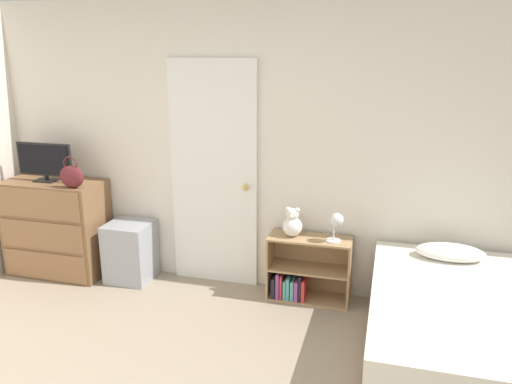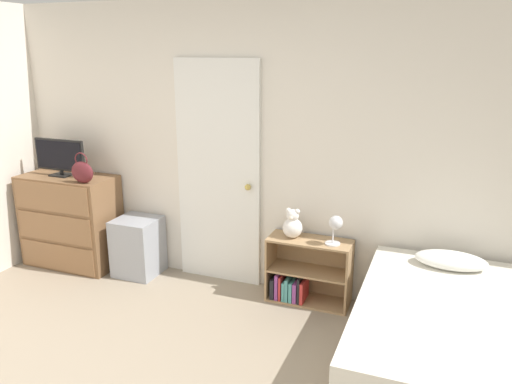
% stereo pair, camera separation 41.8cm
% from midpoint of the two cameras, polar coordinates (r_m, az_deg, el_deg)
% --- Properties ---
extents(wall_back, '(10.00, 0.06, 2.55)m').
position_cam_midpoint_polar(wall_back, '(4.46, -5.30, 4.96)').
color(wall_back, silver).
rests_on(wall_back, ground_plane).
extents(door_closed, '(0.81, 0.09, 2.06)m').
position_cam_midpoint_polar(door_closed, '(4.53, -7.48, 1.85)').
color(door_closed, white).
rests_on(door_closed, ground_plane).
extents(dresser, '(0.95, 0.48, 0.93)m').
position_cam_midpoint_polar(dresser, '(5.28, -23.93, -3.76)').
color(dresser, brown).
rests_on(dresser, ground_plane).
extents(tv, '(0.57, 0.16, 0.36)m').
position_cam_midpoint_polar(tv, '(5.15, -25.21, 3.18)').
color(tv, black).
rests_on(tv, dresser).
extents(handbag, '(0.24, 0.09, 0.29)m').
position_cam_midpoint_polar(handbag, '(4.81, -22.71, 1.64)').
color(handbag, '#591E23').
rests_on(handbag, dresser).
extents(storage_bin, '(0.40, 0.39, 0.56)m').
position_cam_midpoint_polar(storage_bin, '(4.95, -16.54, -6.56)').
color(storage_bin, '#999EA8').
rests_on(storage_bin, ground_plane).
extents(bookshelf, '(0.71, 0.29, 0.58)m').
position_cam_midpoint_polar(bookshelf, '(4.43, 2.66, -9.34)').
color(bookshelf, tan).
rests_on(bookshelf, ground_plane).
extents(teddy_bear, '(0.17, 0.17, 0.26)m').
position_cam_midpoint_polar(teddy_bear, '(4.27, 1.39, -3.70)').
color(teddy_bear, silver).
rests_on(teddy_bear, bookshelf).
extents(desk_lamp, '(0.14, 0.14, 0.25)m').
position_cam_midpoint_polar(desk_lamp, '(4.14, 6.33, -3.53)').
color(desk_lamp, silver).
rests_on(desk_lamp, bookshelf).
extents(bed, '(1.16, 1.80, 0.67)m').
position_cam_midpoint_polar(bed, '(3.67, 18.63, -15.11)').
color(bed, brown).
rests_on(bed, ground_plane).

